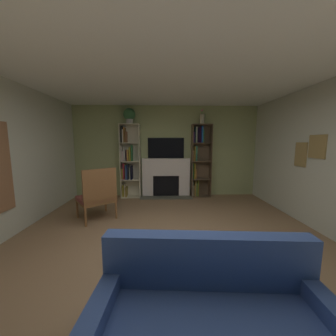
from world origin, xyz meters
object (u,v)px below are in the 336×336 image
(tv, at_px, (166,148))
(couch, at_px, (213,334))
(fireplace, at_px, (166,177))
(coffee_table, at_px, (192,249))
(bookshelf_right, at_px, (199,159))
(bookshelf_left, at_px, (129,161))
(potted_plant, at_px, (129,115))
(armchair, at_px, (97,195))
(vase_with_flowers, at_px, (202,119))

(tv, height_order, couch, tv)
(fireplace, relative_size, coffee_table, 1.59)
(bookshelf_right, bearing_deg, bookshelf_left, -179.81)
(bookshelf_left, xyz_separation_m, potted_plant, (0.06, -0.03, 1.33))
(potted_plant, distance_m, armchair, 2.57)
(armchair, height_order, coffee_table, armchair)
(potted_plant, xyz_separation_m, armchair, (-0.43, -1.71, -1.86))
(bookshelf_left, height_order, coffee_table, bookshelf_left)
(bookshelf_right, xyz_separation_m, couch, (-0.75, -4.53, -0.84))
(bookshelf_left, height_order, vase_with_flowers, vase_with_flowers)
(fireplace, relative_size, armchair, 1.38)
(vase_with_flowers, distance_m, armchair, 3.52)
(fireplace, xyz_separation_m, potted_plant, (-1.04, -0.05, 1.80))
(potted_plant, height_order, armchair, potted_plant)
(fireplace, bearing_deg, vase_with_flowers, -2.97)
(fireplace, xyz_separation_m, bookshelf_right, (0.98, -0.02, 0.53))
(fireplace, distance_m, potted_plant, 2.08)
(vase_with_flowers, bearing_deg, potted_plant, 179.99)
(tv, bearing_deg, couch, -87.12)
(bookshelf_right, xyz_separation_m, armchair, (-2.45, -1.75, -0.59))
(vase_with_flowers, relative_size, armchair, 0.38)
(fireplace, bearing_deg, couch, -87.08)
(fireplace, bearing_deg, tv, 90.00)
(tv, xyz_separation_m, couch, (0.23, -4.62, -1.17))
(couch, relative_size, armchair, 1.62)
(tv, relative_size, potted_plant, 2.41)
(couch, bearing_deg, tv, 92.88)
(tv, xyz_separation_m, bookshelf_right, (0.98, -0.09, -0.33))
(bookshelf_left, bearing_deg, potted_plant, -23.09)
(bookshelf_right, xyz_separation_m, potted_plant, (-2.02, -0.03, 1.27))
(bookshelf_left, xyz_separation_m, vase_with_flowers, (2.15, -0.03, 1.23))
(fireplace, relative_size, vase_with_flowers, 3.61)
(bookshelf_right, bearing_deg, armchair, -144.53)
(coffee_table, bearing_deg, tv, 93.54)
(tv, bearing_deg, fireplace, -90.00)
(couch, height_order, coffee_table, couch)
(bookshelf_left, height_order, armchair, bookshelf_left)
(fireplace, distance_m, couch, 4.57)
(bookshelf_left, bearing_deg, tv, 4.82)
(bookshelf_right, relative_size, armchair, 1.94)
(bookshelf_right, distance_m, couch, 4.67)
(armchair, relative_size, coffee_table, 1.15)
(tv, bearing_deg, bookshelf_right, -5.05)
(potted_plant, xyz_separation_m, couch, (1.28, -4.50, -2.11))
(coffee_table, bearing_deg, fireplace, 93.61)
(bookshelf_left, distance_m, vase_with_flowers, 2.48)
(fireplace, height_order, tv, tv)
(fireplace, relative_size, couch, 0.85)
(potted_plant, bearing_deg, bookshelf_right, 0.95)
(tv, relative_size, armchair, 0.97)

